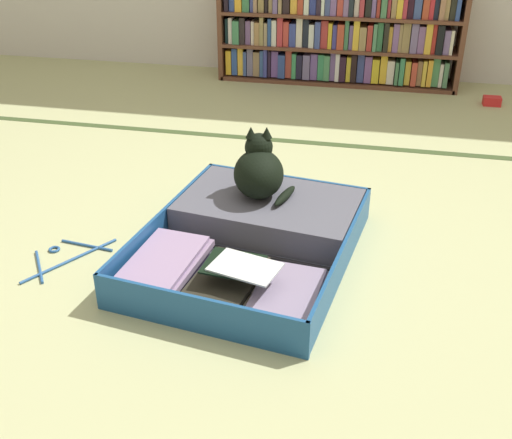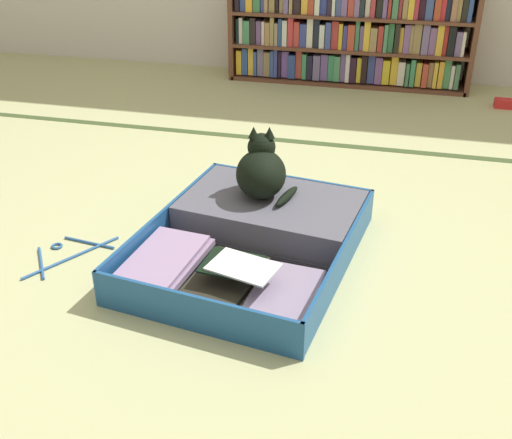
{
  "view_description": "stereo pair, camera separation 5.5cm",
  "coord_description": "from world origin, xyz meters",
  "px_view_note": "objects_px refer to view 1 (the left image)",
  "views": [
    {
      "loc": [
        0.46,
        -1.74,
        1.18
      ],
      "look_at": [
        0.09,
        0.0,
        0.18
      ],
      "focal_mm": 43.14,
      "sensor_mm": 36.0,
      "label": 1
    },
    {
      "loc": [
        0.52,
        -1.73,
        1.18
      ],
      "look_at": [
        0.09,
        0.0,
        0.18
      ],
      "focal_mm": 43.14,
      "sensor_mm": 36.0,
      "label": 2
    }
  ],
  "objects_px": {
    "bookshelf": "(339,32)",
    "small_red_pouch": "(492,101)",
    "open_suitcase": "(255,234)",
    "black_cat": "(259,171)",
    "clothes_hanger": "(65,257)"
  },
  "relations": [
    {
      "from": "bookshelf",
      "to": "small_red_pouch",
      "type": "height_order",
      "value": "bookshelf"
    },
    {
      "from": "open_suitcase",
      "to": "small_red_pouch",
      "type": "xyz_separation_m",
      "value": [
        1.03,
        1.83,
        -0.03
      ]
    },
    {
      "from": "open_suitcase",
      "to": "black_cat",
      "type": "xyz_separation_m",
      "value": [
        -0.02,
        0.17,
        0.17
      ]
    },
    {
      "from": "small_red_pouch",
      "to": "bookshelf",
      "type": "bearing_deg",
      "value": 163.1
    },
    {
      "from": "bookshelf",
      "to": "small_red_pouch",
      "type": "distance_m",
      "value": 1.03
    },
    {
      "from": "black_cat",
      "to": "small_red_pouch",
      "type": "xyz_separation_m",
      "value": [
        1.05,
        1.66,
        -0.2
      ]
    },
    {
      "from": "open_suitcase",
      "to": "small_red_pouch",
      "type": "height_order",
      "value": "open_suitcase"
    },
    {
      "from": "bookshelf",
      "to": "open_suitcase",
      "type": "xyz_separation_m",
      "value": [
        -0.09,
        -2.12,
        -0.26
      ]
    },
    {
      "from": "black_cat",
      "to": "small_red_pouch",
      "type": "distance_m",
      "value": 1.98
    },
    {
      "from": "bookshelf",
      "to": "open_suitcase",
      "type": "bearing_deg",
      "value": -92.34
    },
    {
      "from": "open_suitcase",
      "to": "clothes_hanger",
      "type": "bearing_deg",
      "value": -161.49
    },
    {
      "from": "clothes_hanger",
      "to": "bookshelf",
      "type": "bearing_deg",
      "value": 72.72
    },
    {
      "from": "black_cat",
      "to": "small_red_pouch",
      "type": "relative_size",
      "value": 2.6
    },
    {
      "from": "open_suitcase",
      "to": "clothes_hanger",
      "type": "relative_size",
      "value": 2.89
    },
    {
      "from": "bookshelf",
      "to": "clothes_hanger",
      "type": "xyz_separation_m",
      "value": [
        -0.73,
        -2.34,
        -0.31
      ]
    }
  ]
}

